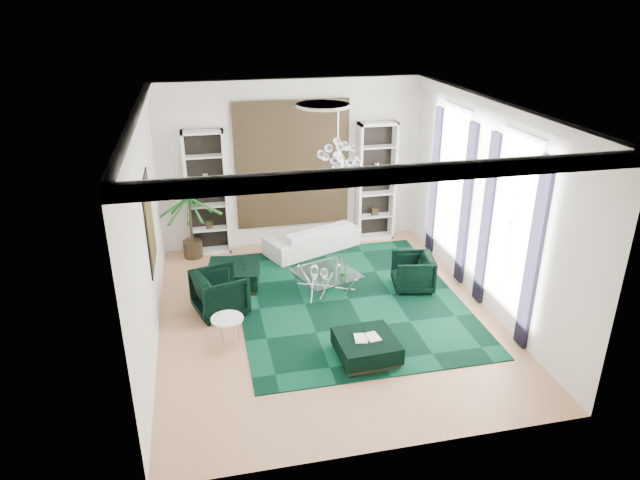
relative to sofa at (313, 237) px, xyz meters
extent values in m
cube|color=tan|center=(-0.34, -2.87, -0.33)|extent=(6.00, 7.00, 0.02)
cube|color=white|center=(-0.34, -2.87, 3.49)|extent=(6.00, 7.00, 0.02)
cube|color=white|center=(-0.34, 0.64, 1.58)|extent=(6.00, 0.02, 3.80)
cube|color=white|center=(-0.34, -6.38, 1.58)|extent=(6.00, 0.02, 3.80)
cube|color=white|center=(-3.35, -2.87, 1.58)|extent=(0.02, 7.00, 3.80)
cube|color=white|center=(2.67, -2.87, 1.58)|extent=(0.02, 7.00, 3.80)
cylinder|color=white|center=(-0.34, -2.57, 3.45)|extent=(0.90, 0.90, 0.05)
cube|color=black|center=(-0.34, 0.59, 1.58)|extent=(2.50, 0.06, 2.80)
cube|color=black|center=(-3.31, -2.27, 1.53)|extent=(0.04, 1.30, 1.60)
cube|color=white|center=(2.65, -3.77, 1.58)|extent=(0.03, 1.10, 2.90)
cube|color=black|center=(2.62, -4.55, 1.33)|extent=(0.07, 0.30, 3.25)
cube|color=black|center=(2.62, -2.99, 1.33)|extent=(0.07, 0.30, 3.25)
cube|color=white|center=(2.65, -1.37, 1.58)|extent=(0.03, 1.10, 2.90)
cube|color=black|center=(2.62, -2.15, 1.33)|extent=(0.07, 0.30, 3.25)
cube|color=black|center=(2.62, -0.59, 1.33)|extent=(0.07, 0.30, 3.25)
cube|color=black|center=(0.21, -2.44, -0.31)|extent=(4.20, 5.00, 0.02)
imported|color=silver|center=(0.00, 0.00, 0.00)|extent=(2.35, 1.63, 0.64)
imported|color=black|center=(-2.23, -2.37, 0.09)|extent=(1.11, 1.09, 0.82)
imported|color=black|center=(1.57, -2.25, 0.04)|extent=(0.92, 0.90, 0.72)
cube|color=black|center=(-1.91, -1.38, -0.10)|extent=(1.15, 1.15, 0.45)
cube|color=black|center=(-0.01, -4.34, -0.13)|extent=(0.98, 0.98, 0.37)
cube|color=white|center=(-0.01, -4.34, 0.07)|extent=(0.42, 0.28, 0.03)
cylinder|color=white|center=(-2.17, -3.50, -0.06)|extent=(0.62, 0.62, 0.52)
imported|color=#1C6022|center=(0.16, -2.18, 0.18)|extent=(0.15, 0.13, 0.22)
camera|label=1|loc=(-2.41, -11.75, 5.12)|focal=32.00mm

